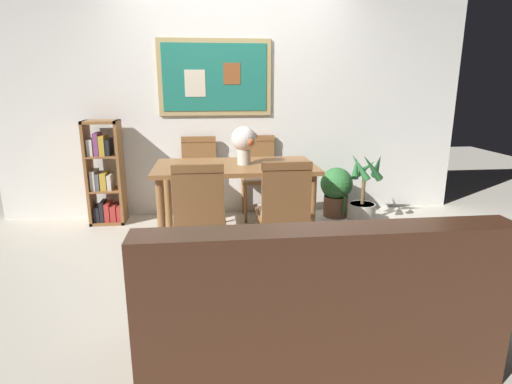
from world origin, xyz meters
The scene contains 12 objects.
ground_plane centered at (0.00, 0.00, 0.00)m, with size 12.00×12.00×0.00m, color beige.
wall_back_with_painting centered at (0.00, 1.40, 1.31)m, with size 5.20×0.14×2.60m.
dining_table centered at (-0.07, 0.47, 0.64)m, with size 1.50×0.81×0.74m.
dining_chair_far_left centered at (-0.42, 1.18, 0.54)m, with size 0.40×0.41×0.91m.
dining_chair_near_left centered at (-0.39, -0.27, 0.54)m, with size 0.40×0.41×0.91m.
dining_chair_near_right centered at (0.27, -0.24, 0.54)m, with size 0.40×0.41×0.91m.
dining_chair_far_right centered at (0.24, 1.20, 0.54)m, with size 0.40×0.41×0.91m.
leather_couch centered at (0.22, -1.36, 0.31)m, with size 1.80×0.84×0.84m.
bookshelf centered at (-1.42, 1.14, 0.51)m, with size 0.36×0.28×1.11m.
potted_ivy centered at (1.11, 1.07, 0.31)m, with size 0.36×0.36×0.56m.
potted_palm centered at (1.34, 0.81, 0.28)m, with size 0.39×0.39×0.79m.
flower_vase centered at (0.02, 0.48, 0.96)m, with size 0.24×0.23×0.35m.
Camera 1 is at (-0.30, -3.35, 1.47)m, focal length 29.12 mm.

